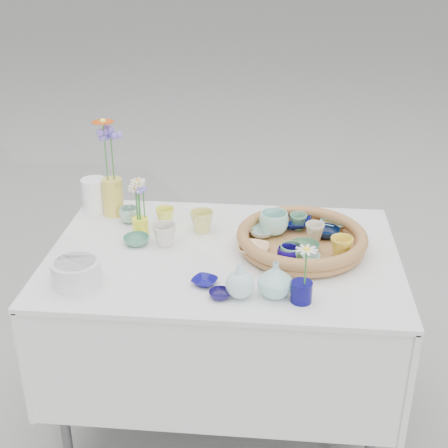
# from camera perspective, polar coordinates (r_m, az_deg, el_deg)

# --- Properties ---
(ground) EXTENTS (80.00, 80.00, 0.00)m
(ground) POSITION_cam_1_polar(r_m,az_deg,el_deg) (2.71, -0.04, -16.99)
(ground) COLOR gray
(display_table) EXTENTS (1.26, 0.86, 0.77)m
(display_table) POSITION_cam_1_polar(r_m,az_deg,el_deg) (2.71, -0.04, -16.99)
(display_table) COLOR white
(display_table) RESTS_ON ground
(wicker_tray) EXTENTS (0.47, 0.47, 0.08)m
(wicker_tray) POSITION_cam_1_polar(r_m,az_deg,el_deg) (2.28, 7.10, -1.46)
(wicker_tray) COLOR #9D6334
(wicker_tray) RESTS_ON display_table
(tray_ceramic_0) EXTENTS (0.16, 0.16, 0.03)m
(tray_ceramic_0) POSITION_cam_1_polar(r_m,az_deg,el_deg) (2.42, 6.29, 0.21)
(tray_ceramic_0) COLOR #040D53
(tray_ceramic_0) RESTS_ON wicker_tray
(tray_ceramic_1) EXTENTS (0.13, 0.13, 0.03)m
(tray_ceramic_1) POSITION_cam_1_polar(r_m,az_deg,el_deg) (2.36, 9.31, -0.76)
(tray_ceramic_1) COLOR black
(tray_ceramic_1) RESTS_ON wicker_tray
(tray_ceramic_2) EXTENTS (0.10, 0.10, 0.07)m
(tray_ceramic_2) POSITION_cam_1_polar(r_m,az_deg,el_deg) (2.21, 10.68, -2.09)
(tray_ceramic_2) COLOR yellow
(tray_ceramic_2) RESTS_ON wicker_tray
(tray_ceramic_3) EXTENTS (0.13, 0.13, 0.03)m
(tray_ceramic_3) POSITION_cam_1_polar(r_m,az_deg,el_deg) (2.23, 7.35, -2.22)
(tray_ceramic_3) COLOR #457351
(tray_ceramic_3) RESTS_ON wicker_tray
(tray_ceramic_4) EXTENTS (0.11, 0.11, 0.06)m
(tray_ceramic_4) POSITION_cam_1_polar(r_m,az_deg,el_deg) (2.16, 6.17, -2.71)
(tray_ceramic_4) COLOR #5F9C64
(tray_ceramic_4) RESTS_ON wicker_tray
(tray_ceramic_5) EXTENTS (0.12, 0.12, 0.03)m
(tray_ceramic_5) POSITION_cam_1_polar(r_m,az_deg,el_deg) (2.33, 3.43, -0.76)
(tray_ceramic_5) COLOR silver
(tray_ceramic_5) RESTS_ON wicker_tray
(tray_ceramic_6) EXTENTS (0.13, 0.13, 0.09)m
(tray_ceramic_6) POSITION_cam_1_polar(r_m,az_deg,el_deg) (2.34, 4.57, 0.08)
(tray_ceramic_6) COLOR #A6E1CF
(tray_ceramic_6) RESTS_ON wicker_tray
(tray_ceramic_7) EXTENTS (0.09, 0.09, 0.07)m
(tray_ceramic_7) POSITION_cam_1_polar(r_m,az_deg,el_deg) (2.32, 8.29, -0.71)
(tray_ceramic_7) COLOR beige
(tray_ceramic_7) RESTS_ON wicker_tray
(tray_ceramic_8) EXTENTS (0.13, 0.13, 0.03)m
(tray_ceramic_8) POSITION_cam_1_polar(r_m,az_deg,el_deg) (2.44, 10.06, 0.11)
(tray_ceramic_8) COLOR #77CBDF
(tray_ceramic_8) RESTS_ON wicker_tray
(tray_ceramic_9) EXTENTS (0.10, 0.10, 0.06)m
(tray_ceramic_9) POSITION_cam_1_polar(r_m,az_deg,el_deg) (2.15, 5.87, -2.89)
(tray_ceramic_9) COLOR #14076C
(tray_ceramic_9) RESTS_ON wicker_tray
(tray_ceramic_10) EXTENTS (0.12, 0.12, 0.03)m
(tray_ceramic_10) POSITION_cam_1_polar(r_m,az_deg,el_deg) (2.22, 2.73, -2.29)
(tray_ceramic_10) COLOR #F8C88B
(tray_ceramic_10) RESTS_ON wicker_tray
(tray_ceramic_11) EXTENTS (0.07, 0.07, 0.06)m
(tray_ceramic_11) POSITION_cam_1_polar(r_m,az_deg,el_deg) (2.12, 7.93, -3.50)
(tray_ceramic_11) COLOR #93B9A8
(tray_ceramic_11) RESTS_ON wicker_tray
(tray_ceramic_12) EXTENTS (0.08, 0.08, 0.06)m
(tray_ceramic_12) POSITION_cam_1_polar(r_m,az_deg,el_deg) (2.39, 6.80, 0.20)
(tray_ceramic_12) COLOR #5E9776
(tray_ceramic_12) RESTS_ON wicker_tray
(loose_ceramic_0) EXTENTS (0.10, 0.10, 0.07)m
(loose_ceramic_0) POSITION_cam_1_polar(r_m,az_deg,el_deg) (2.46, -5.39, 0.71)
(loose_ceramic_0) COLOR #E9EC47
(loose_ceramic_0) RESTS_ON display_table
(loose_ceramic_1) EXTENTS (0.10, 0.10, 0.08)m
(loose_ceramic_1) POSITION_cam_1_polar(r_m,az_deg,el_deg) (2.39, -2.03, 0.25)
(loose_ceramic_1) COLOR #D8D169
(loose_ceramic_1) RESTS_ON display_table
(loose_ceramic_2) EXTENTS (0.12, 0.12, 0.03)m
(loose_ceramic_2) POSITION_cam_1_polar(r_m,az_deg,el_deg) (2.33, -8.02, -1.48)
(loose_ceramic_2) COLOR #488769
(loose_ceramic_2) RESTS_ON display_table
(loose_ceramic_3) EXTENTS (0.10, 0.10, 0.08)m
(loose_ceramic_3) POSITION_cam_1_polar(r_m,az_deg,el_deg) (2.30, -5.45, -1.01)
(loose_ceramic_3) COLOR beige
(loose_ceramic_3) RESTS_ON display_table
(loose_ceramic_4) EXTENTS (0.11, 0.11, 0.02)m
(loose_ceramic_4) POSITION_cam_1_polar(r_m,az_deg,el_deg) (2.06, -1.79, -5.26)
(loose_ceramic_4) COLOR navy
(loose_ceramic_4) RESTS_ON display_table
(loose_ceramic_5) EXTENTS (0.09, 0.09, 0.06)m
(loose_ceramic_5) POSITION_cam_1_polar(r_m,az_deg,el_deg) (2.50, -8.65, 0.82)
(loose_ceramic_5) COLOR #97BCAB
(loose_ceramic_5) RESTS_ON display_table
(loose_ceramic_6) EXTENTS (0.09, 0.09, 0.02)m
(loose_ceramic_6) POSITION_cam_1_polar(r_m,az_deg,el_deg) (1.99, -0.37, -6.46)
(loose_ceramic_6) COLOR #170F4F
(loose_ceramic_6) RESTS_ON display_table
(fluted_bowl) EXTENTS (0.19, 0.19, 0.09)m
(fluted_bowl) POSITION_cam_1_polar(r_m,az_deg,el_deg) (2.10, -13.34, -4.34)
(fluted_bowl) COLOR silver
(fluted_bowl) RESTS_ON display_table
(bud_vase_paleblue) EXTENTS (0.10, 0.10, 0.14)m
(bud_vase_paleblue) POSITION_cam_1_polar(r_m,az_deg,el_deg) (1.97, 1.46, -4.92)
(bud_vase_paleblue) COLOR silver
(bud_vase_paleblue) RESTS_ON display_table
(bud_vase_seafoam) EXTENTS (0.14, 0.14, 0.12)m
(bud_vase_seafoam) POSITION_cam_1_polar(r_m,az_deg,el_deg) (1.99, 4.70, -5.04)
(bud_vase_seafoam) COLOR #9CD1CB
(bud_vase_seafoam) RESTS_ON display_table
(bud_vase_cobalt) EXTENTS (0.08, 0.08, 0.07)m
(bud_vase_cobalt) POSITION_cam_1_polar(r_m,az_deg,el_deg) (1.98, 7.10, -6.18)
(bud_vase_cobalt) COLOR #0A0756
(bud_vase_cobalt) RESTS_ON display_table
(single_daisy) EXTENTS (0.10, 0.10, 0.14)m
(single_daisy) POSITION_cam_1_polar(r_m,az_deg,el_deg) (1.92, 7.47, -3.94)
(single_daisy) COLOR white
(single_daisy) RESTS_ON bud_vase_cobalt
(tall_vase_yellow) EXTENTS (0.11, 0.11, 0.15)m
(tall_vase_yellow) POSITION_cam_1_polar(r_m,az_deg,el_deg) (2.56, -10.12, 2.44)
(tall_vase_yellow) COLOR #DFC747
(tall_vase_yellow) RESTS_ON display_table
(gerbera) EXTENTS (0.10, 0.10, 0.26)m
(gerbera) POSITION_cam_1_polar(r_m,az_deg,el_deg) (2.48, -10.79, 6.53)
(gerbera) COLOR #D8490B
(gerbera) RESTS_ON tall_vase_yellow
(hydrangea) EXTENTS (0.09, 0.09, 0.25)m
(hydrangea) POSITION_cam_1_polar(r_m,az_deg,el_deg) (2.50, -10.17, 6.02)
(hydrangea) COLOR #7B60CD
(hydrangea) RESTS_ON tall_vase_yellow
(white_pitcher) EXTENTS (0.16, 0.12, 0.14)m
(white_pitcher) POSITION_cam_1_polar(r_m,az_deg,el_deg) (2.61, -11.73, 2.60)
(white_pitcher) COLOR white
(white_pitcher) RESTS_ON display_table
(daisy_cup) EXTENTS (0.07, 0.07, 0.06)m
(daisy_cup) POSITION_cam_1_polar(r_m,az_deg,el_deg) (2.40, -7.65, -0.18)
(daisy_cup) COLOR #FFFD28
(daisy_cup) RESTS_ON display_table
(daisy_posy) EXTENTS (0.10, 0.10, 0.17)m
(daisy_posy) POSITION_cam_1_polar(r_m,az_deg,el_deg) (2.34, -7.98, 2.27)
(daisy_posy) COLOR white
(daisy_posy) RESTS_ON daisy_cup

